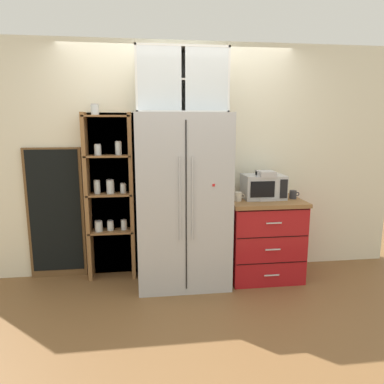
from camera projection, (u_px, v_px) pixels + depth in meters
The scene contains 12 objects.
ground_plane at pixel (183, 282), 3.87m from camera, with size 10.82×10.82×0.00m, color brown.
wall_back_cream at pixel (179, 161), 4.02m from camera, with size 5.11×0.10×2.55m, color silver.
refrigerator at pixel (183, 201), 3.72m from camera, with size 0.94×0.69×1.79m.
pantry_shelf_column at pixel (110, 193), 3.89m from camera, with size 0.55×0.25×1.88m.
counter_cabinet at pixel (263, 238), 3.94m from camera, with size 0.80×0.64×0.88m.
microwave at pixel (263, 187), 3.88m from camera, with size 0.44×0.33×0.26m.
coffee_maker at pixel (265, 185), 3.84m from camera, with size 0.17×0.20×0.31m.
mug_charcoal at pixel (293, 195), 3.88m from camera, with size 0.11×0.08×0.09m.
mug_cream at pixel (238, 197), 3.76m from camera, with size 0.12×0.08×0.09m.
bottle_clear at pixel (262, 187), 3.93m from camera, with size 0.06×0.06×0.28m.
upper_cabinet at pixel (181, 81), 3.54m from camera, with size 0.90×0.32×0.62m.
chalkboard_menu at pixel (56, 214), 3.88m from camera, with size 0.60×0.04×1.44m.
Camera 1 is at (-0.38, -3.60, 1.68)m, focal length 33.36 mm.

